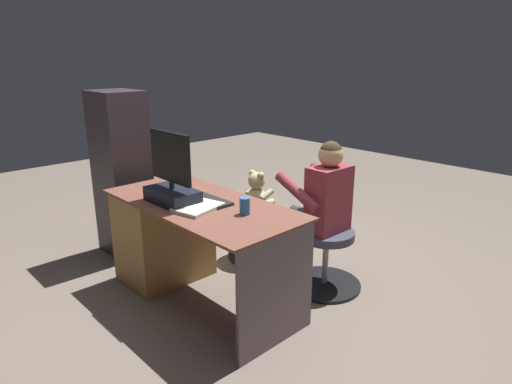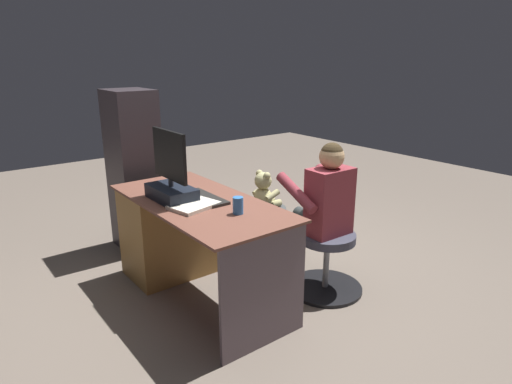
{
  "view_description": "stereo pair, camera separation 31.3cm",
  "coord_description": "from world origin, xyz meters",
  "px_view_note": "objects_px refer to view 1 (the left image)",
  "views": [
    {
      "loc": [
        -2.31,
        2.05,
        1.7
      ],
      "look_at": [
        -0.12,
        -0.04,
        0.76
      ],
      "focal_mm": 30.96,
      "sensor_mm": 36.0,
      "label": 1
    },
    {
      "loc": [
        -2.51,
        1.82,
        1.7
      ],
      "look_at": [
        -0.12,
        -0.04,
        0.76
      ],
      "focal_mm": 30.96,
      "sensor_mm": 36.0,
      "label": 2
    }
  ],
  "objects_px": {
    "monitor": "(172,184)",
    "cup": "(245,206)",
    "desk": "(171,234)",
    "person": "(317,202)",
    "visitor_chair": "(326,256)",
    "office_chair_teddy": "(257,229)",
    "teddy_bear": "(258,191)",
    "tv_remote": "(162,194)",
    "computer_mouse": "(178,189)",
    "keyboard": "(206,199)"
  },
  "relations": [
    {
      "from": "office_chair_teddy",
      "to": "visitor_chair",
      "type": "height_order",
      "value": "same"
    },
    {
      "from": "tv_remote",
      "to": "visitor_chair",
      "type": "distance_m",
      "value": 1.3
    },
    {
      "from": "keyboard",
      "to": "tv_remote",
      "type": "distance_m",
      "value": 0.35
    },
    {
      "from": "tv_remote",
      "to": "teddy_bear",
      "type": "distance_m",
      "value": 0.89
    },
    {
      "from": "computer_mouse",
      "to": "cup",
      "type": "distance_m",
      "value": 0.7
    },
    {
      "from": "computer_mouse",
      "to": "teddy_bear",
      "type": "relative_size",
      "value": 0.3
    },
    {
      "from": "cup",
      "to": "person",
      "type": "height_order",
      "value": "person"
    },
    {
      "from": "keyboard",
      "to": "computer_mouse",
      "type": "relative_size",
      "value": 4.38
    },
    {
      "from": "computer_mouse",
      "to": "teddy_bear",
      "type": "distance_m",
      "value": 0.77
    },
    {
      "from": "office_chair_teddy",
      "to": "visitor_chair",
      "type": "xyz_separation_m",
      "value": [
        -0.73,
        -0.02,
        -0.01
      ]
    },
    {
      "from": "person",
      "to": "computer_mouse",
      "type": "bearing_deg",
      "value": 47.19
    },
    {
      "from": "computer_mouse",
      "to": "cup",
      "type": "bearing_deg",
      "value": -177.67
    },
    {
      "from": "desk",
      "to": "visitor_chair",
      "type": "height_order",
      "value": "desk"
    },
    {
      "from": "monitor",
      "to": "cup",
      "type": "xyz_separation_m",
      "value": [
        -0.51,
        -0.2,
        -0.08
      ]
    },
    {
      "from": "teddy_bear",
      "to": "desk",
      "type": "bearing_deg",
      "value": 79.23
    },
    {
      "from": "office_chair_teddy",
      "to": "cup",
      "type": "bearing_deg",
      "value": 131.71
    },
    {
      "from": "monitor",
      "to": "computer_mouse",
      "type": "xyz_separation_m",
      "value": [
        0.19,
        -0.17,
        -0.11
      ]
    },
    {
      "from": "desk",
      "to": "keyboard",
      "type": "xyz_separation_m",
      "value": [
        -0.4,
        -0.05,
        0.36
      ]
    },
    {
      "from": "cup",
      "to": "visitor_chair",
      "type": "height_order",
      "value": "cup"
    },
    {
      "from": "office_chair_teddy",
      "to": "visitor_chair",
      "type": "relative_size",
      "value": 0.91
    },
    {
      "from": "tv_remote",
      "to": "person",
      "type": "bearing_deg",
      "value": -107.62
    },
    {
      "from": "desk",
      "to": "person",
      "type": "height_order",
      "value": "person"
    },
    {
      "from": "keyboard",
      "to": "person",
      "type": "xyz_separation_m",
      "value": [
        -0.39,
        -0.73,
        -0.1
      ]
    },
    {
      "from": "visitor_chair",
      "to": "person",
      "type": "bearing_deg",
      "value": 1.45
    },
    {
      "from": "desk",
      "to": "person",
      "type": "xyz_separation_m",
      "value": [
        -0.78,
        -0.79,
        0.27
      ]
    },
    {
      "from": "teddy_bear",
      "to": "visitor_chair",
      "type": "xyz_separation_m",
      "value": [
        -0.73,
        -0.01,
        -0.36
      ]
    },
    {
      "from": "teddy_bear",
      "to": "cup",
      "type": "bearing_deg",
      "value": 131.28
    },
    {
      "from": "keyboard",
      "to": "cup",
      "type": "height_order",
      "value": "cup"
    },
    {
      "from": "desk",
      "to": "keyboard",
      "type": "height_order",
      "value": "keyboard"
    },
    {
      "from": "computer_mouse",
      "to": "visitor_chair",
      "type": "height_order",
      "value": "computer_mouse"
    },
    {
      "from": "monitor",
      "to": "tv_remote",
      "type": "distance_m",
      "value": 0.23
    },
    {
      "from": "teddy_bear",
      "to": "monitor",
      "type": "bearing_deg",
      "value": 97.72
    },
    {
      "from": "monitor",
      "to": "computer_mouse",
      "type": "distance_m",
      "value": 0.28
    },
    {
      "from": "desk",
      "to": "visitor_chair",
      "type": "xyz_separation_m",
      "value": [
        -0.88,
        -0.79,
        -0.14
      ]
    },
    {
      "from": "desk",
      "to": "cup",
      "type": "bearing_deg",
      "value": -175.42
    },
    {
      "from": "office_chair_teddy",
      "to": "tv_remote",
      "type": "bearing_deg",
      "value": 85.53
    },
    {
      "from": "tv_remote",
      "to": "teddy_bear",
      "type": "bearing_deg",
      "value": -73.59
    },
    {
      "from": "visitor_chair",
      "to": "monitor",
      "type": "bearing_deg",
      "value": 56.64
    },
    {
      "from": "desk",
      "to": "teddy_bear",
      "type": "relative_size",
      "value": 4.59
    },
    {
      "from": "monitor",
      "to": "computer_mouse",
      "type": "bearing_deg",
      "value": -42.33
    },
    {
      "from": "teddy_bear",
      "to": "tv_remote",
      "type": "bearing_deg",
      "value": 85.59
    },
    {
      "from": "visitor_chair",
      "to": "computer_mouse",
      "type": "bearing_deg",
      "value": 43.46
    },
    {
      "from": "office_chair_teddy",
      "to": "keyboard",
      "type": "bearing_deg",
      "value": 109.1
    },
    {
      "from": "computer_mouse",
      "to": "office_chair_teddy",
      "type": "distance_m",
      "value": 0.89
    },
    {
      "from": "office_chair_teddy",
      "to": "teddy_bear",
      "type": "distance_m",
      "value": 0.35
    },
    {
      "from": "office_chair_teddy",
      "to": "teddy_bear",
      "type": "bearing_deg",
      "value": -90.0
    },
    {
      "from": "desk",
      "to": "monitor",
      "type": "distance_m",
      "value": 0.57
    },
    {
      "from": "desk",
      "to": "office_chair_teddy",
      "type": "relative_size",
      "value": 2.95
    },
    {
      "from": "keyboard",
      "to": "office_chair_teddy",
      "type": "relative_size",
      "value": 0.83
    },
    {
      "from": "computer_mouse",
      "to": "monitor",
      "type": "bearing_deg",
      "value": 137.67
    }
  ]
}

